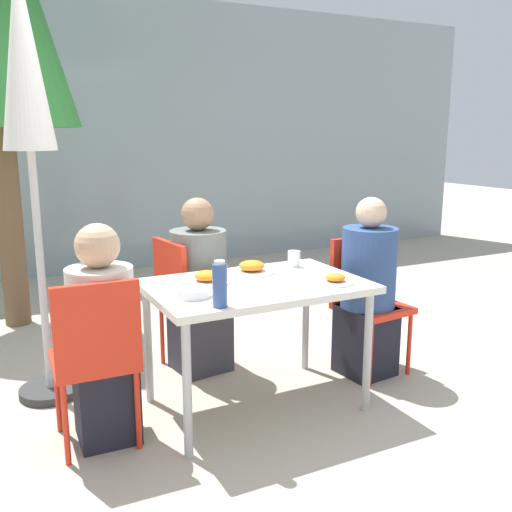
{
  "coord_description": "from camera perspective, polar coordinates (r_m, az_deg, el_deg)",
  "views": [
    {
      "loc": [
        -1.36,
        -2.71,
        1.54
      ],
      "look_at": [
        0.0,
        0.0,
        0.88
      ],
      "focal_mm": 40.0,
      "sensor_mm": 36.0,
      "label": 1
    }
  ],
  "objects": [
    {
      "name": "ground_plane",
      "position": [
        3.4,
        0.0,
        -14.68
      ],
      "size": [
        24.0,
        24.0,
        0.0
      ],
      "primitive_type": "plane",
      "color": "#B2A893"
    },
    {
      "name": "building_facade",
      "position": [
        6.63,
        -15.11,
        11.5
      ],
      "size": [
        10.0,
        0.2,
        3.0
      ],
      "color": "#89999E",
      "rests_on": "ground"
    },
    {
      "name": "dining_table",
      "position": [
        3.16,
        0.0,
        -3.85
      ],
      "size": [
        1.18,
        0.78,
        0.73
      ],
      "color": "silver",
      "rests_on": "ground"
    },
    {
      "name": "chair_left",
      "position": [
        2.89,
        -15.74,
        -9.09
      ],
      "size": [
        0.41,
        0.41,
        0.87
      ],
      "rotation": [
        0.0,
        0.0,
        -0.03
      ],
      "color": "red",
      "rests_on": "ground"
    },
    {
      "name": "person_left",
      "position": [
        2.96,
        -15.05,
        -8.13
      ],
      "size": [
        0.33,
        0.33,
        1.12
      ],
      "rotation": [
        0.0,
        0.0,
        -0.03
      ],
      "color": "black",
      "rests_on": "ground"
    },
    {
      "name": "chair_right",
      "position": [
        3.79,
        10.8,
        -3.68
      ],
      "size": [
        0.44,
        0.44,
        0.87
      ],
      "rotation": [
        0.0,
        0.0,
        -3.04
      ],
      "color": "red",
      "rests_on": "ground"
    },
    {
      "name": "person_right",
      "position": [
        3.7,
        11.1,
        -3.67
      ],
      "size": [
        0.34,
        0.34,
        1.15
      ],
      "rotation": [
        0.0,
        0.0,
        -3.04
      ],
      "color": "black",
      "rests_on": "ground"
    },
    {
      "name": "chair_far",
      "position": [
        3.73,
        -7.15,
        -3.83
      ],
      "size": [
        0.45,
        0.45,
        0.87
      ],
      "rotation": [
        0.0,
        0.0,
        -1.43
      ],
      "color": "red",
      "rests_on": "ground"
    },
    {
      "name": "person_far",
      "position": [
        3.72,
        -5.7,
        -3.53
      ],
      "size": [
        0.37,
        0.37,
        1.14
      ],
      "rotation": [
        0.0,
        0.0,
        -1.43
      ],
      "color": "#383842",
      "rests_on": "ground"
    },
    {
      "name": "closed_umbrella",
      "position": [
        3.41,
        -22.05,
        15.45
      ],
      "size": [
        0.36,
        0.36,
        2.46
      ],
      "color": "#333333",
      "rests_on": "ground"
    },
    {
      "name": "plate_0",
      "position": [
        3.13,
        -4.92,
        -2.25
      ],
      "size": [
        0.25,
        0.25,
        0.07
      ],
      "color": "white",
      "rests_on": "dining_table"
    },
    {
      "name": "plate_1",
      "position": [
        3.15,
        7.93,
        -2.37
      ],
      "size": [
        0.2,
        0.2,
        0.06
      ],
      "color": "white",
      "rests_on": "dining_table"
    },
    {
      "name": "plate_2",
      "position": [
        3.34,
        -0.43,
        -1.24
      ],
      "size": [
        0.27,
        0.27,
        0.07
      ],
      "color": "white",
      "rests_on": "dining_table"
    },
    {
      "name": "bottle",
      "position": [
        2.69,
        -3.64,
        -2.88
      ],
      "size": [
        0.07,
        0.07,
        0.23
      ],
      "color": "#334C8E",
      "rests_on": "dining_table"
    },
    {
      "name": "drinking_cup",
      "position": [
        3.51,
        3.81,
        -0.27
      ],
      "size": [
        0.08,
        0.08,
        0.1
      ],
      "color": "white",
      "rests_on": "dining_table"
    },
    {
      "name": "salad_bowl",
      "position": [
        2.89,
        -6.28,
        -3.62
      ],
      "size": [
        0.18,
        0.18,
        0.05
      ],
      "color": "white",
      "rests_on": "dining_table"
    }
  ]
}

